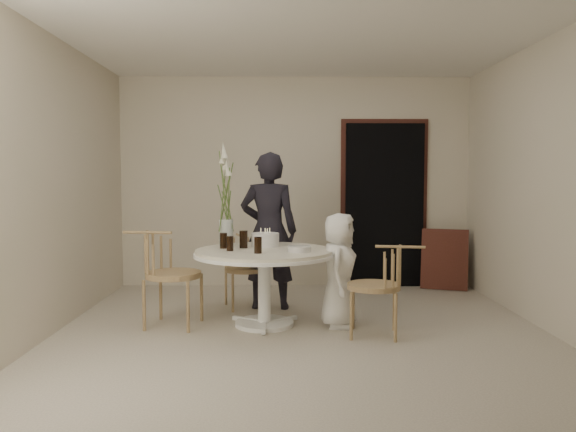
{
  "coord_description": "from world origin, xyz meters",
  "views": [
    {
      "loc": [
        -0.2,
        -5.03,
        1.42
      ],
      "look_at": [
        -0.12,
        0.3,
        1.05
      ],
      "focal_mm": 35.0,
      "sensor_mm": 36.0,
      "label": 1
    }
  ],
  "objects_px": {
    "boy": "(339,270)",
    "chair_left": "(160,264)",
    "table": "(264,262)",
    "flower_vase": "(226,203)",
    "girl": "(269,231)",
    "birthday_cake": "(265,240)",
    "chair_far": "(243,260)",
    "chair_right": "(387,277)"
  },
  "relations": [
    {
      "from": "chair_left",
      "to": "girl",
      "type": "distance_m",
      "value": 1.26
    },
    {
      "from": "chair_far",
      "to": "flower_vase",
      "type": "relative_size",
      "value": 0.75
    },
    {
      "from": "chair_far",
      "to": "chair_left",
      "type": "bearing_deg",
      "value": -148.03
    },
    {
      "from": "chair_right",
      "to": "flower_vase",
      "type": "bearing_deg",
      "value": -105.7
    },
    {
      "from": "girl",
      "to": "chair_left",
      "type": "bearing_deg",
      "value": 38.35
    },
    {
      "from": "chair_left",
      "to": "flower_vase",
      "type": "distance_m",
      "value": 0.89
    },
    {
      "from": "table",
      "to": "chair_right",
      "type": "xyz_separation_m",
      "value": [
        1.1,
        -0.37,
        -0.08
      ]
    },
    {
      "from": "chair_far",
      "to": "birthday_cake",
      "type": "height_order",
      "value": "birthday_cake"
    },
    {
      "from": "chair_right",
      "to": "birthday_cake",
      "type": "relative_size",
      "value": 2.98
    },
    {
      "from": "chair_left",
      "to": "girl",
      "type": "bearing_deg",
      "value": -46.5
    },
    {
      "from": "table",
      "to": "flower_vase",
      "type": "xyz_separation_m",
      "value": [
        -0.39,
        0.35,
        0.54
      ]
    },
    {
      "from": "chair_right",
      "to": "chair_left",
      "type": "height_order",
      "value": "chair_left"
    },
    {
      "from": "boy",
      "to": "chair_left",
      "type": "bearing_deg",
      "value": 101.51
    },
    {
      "from": "boy",
      "to": "table",
      "type": "bearing_deg",
      "value": 100.0
    },
    {
      "from": "birthday_cake",
      "to": "flower_vase",
      "type": "bearing_deg",
      "value": 165.79
    },
    {
      "from": "chair_far",
      "to": "chair_right",
      "type": "relative_size",
      "value": 0.95
    },
    {
      "from": "chair_right",
      "to": "chair_far",
      "type": "bearing_deg",
      "value": -122.22
    },
    {
      "from": "girl",
      "to": "boy",
      "type": "height_order",
      "value": "girl"
    },
    {
      "from": "chair_right",
      "to": "flower_vase",
      "type": "relative_size",
      "value": 0.79
    },
    {
      "from": "table",
      "to": "chair_right",
      "type": "height_order",
      "value": "chair_right"
    },
    {
      "from": "chair_far",
      "to": "boy",
      "type": "relative_size",
      "value": 0.72
    },
    {
      "from": "girl",
      "to": "birthday_cake",
      "type": "xyz_separation_m",
      "value": [
        -0.03,
        -0.47,
        -0.04
      ]
    },
    {
      "from": "chair_left",
      "to": "girl",
      "type": "relative_size",
      "value": 0.54
    },
    {
      "from": "flower_vase",
      "to": "chair_right",
      "type": "bearing_deg",
      "value": -25.54
    },
    {
      "from": "chair_left",
      "to": "birthday_cake",
      "type": "distance_m",
      "value": 1.04
    },
    {
      "from": "table",
      "to": "flower_vase",
      "type": "bearing_deg",
      "value": 138.54
    },
    {
      "from": "chair_left",
      "to": "birthday_cake",
      "type": "relative_size",
      "value": 3.31
    },
    {
      "from": "table",
      "to": "chair_left",
      "type": "xyz_separation_m",
      "value": [
        -0.99,
        0.02,
        -0.03
      ]
    },
    {
      "from": "girl",
      "to": "flower_vase",
      "type": "height_order",
      "value": "flower_vase"
    },
    {
      "from": "chair_right",
      "to": "girl",
      "type": "bearing_deg",
      "value": -125.64
    },
    {
      "from": "chair_right",
      "to": "boy",
      "type": "relative_size",
      "value": 0.76
    },
    {
      "from": "chair_right",
      "to": "boy",
      "type": "height_order",
      "value": "boy"
    },
    {
      "from": "chair_right",
      "to": "boy",
      "type": "xyz_separation_m",
      "value": [
        -0.39,
        0.32,
        0.01
      ]
    },
    {
      "from": "girl",
      "to": "table",
      "type": "bearing_deg",
      "value": 91.37
    },
    {
      "from": "girl",
      "to": "birthday_cake",
      "type": "bearing_deg",
      "value": 90.56
    },
    {
      "from": "table",
      "to": "flower_vase",
      "type": "relative_size",
      "value": 1.29
    },
    {
      "from": "chair_left",
      "to": "boy",
      "type": "bearing_deg",
      "value": -83.23
    },
    {
      "from": "girl",
      "to": "chair_far",
      "type": "bearing_deg",
      "value": -21.72
    },
    {
      "from": "chair_left",
      "to": "girl",
      "type": "xyz_separation_m",
      "value": [
        1.02,
        0.7,
        0.25
      ]
    },
    {
      "from": "table",
      "to": "chair_left",
      "type": "relative_size",
      "value": 1.46
    },
    {
      "from": "chair_far",
      "to": "chair_right",
      "type": "bearing_deg",
      "value": -59.05
    },
    {
      "from": "table",
      "to": "birthday_cake",
      "type": "bearing_deg",
      "value": 89.13
    }
  ]
}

